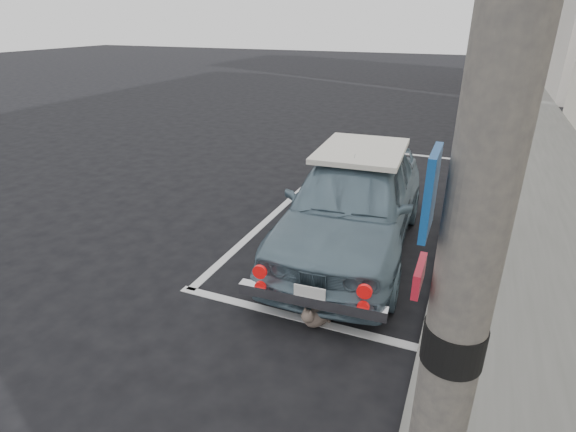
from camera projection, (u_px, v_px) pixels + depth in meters
name	position (u px, v px, depth m)	size (l,w,h in m)	color
ground	(275.00, 285.00, 5.53)	(80.00, 80.00, 0.00)	black
sidewalk	(551.00, 256.00, 6.07)	(2.80, 40.00, 0.15)	#60615C
pline_rear	(298.00, 317.00, 4.94)	(3.00, 0.12, 0.01)	silver
pline_front	(404.00, 154.00, 10.84)	(3.00, 0.12, 0.01)	silver
pline_side	(296.00, 194.00, 8.38)	(0.12, 7.00, 0.01)	silver
retro_coupe	(353.00, 201.00, 6.18)	(1.87, 4.19, 1.40)	slate
cat	(316.00, 315.00, 4.77)	(0.34, 0.50, 0.28)	#6D5D53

